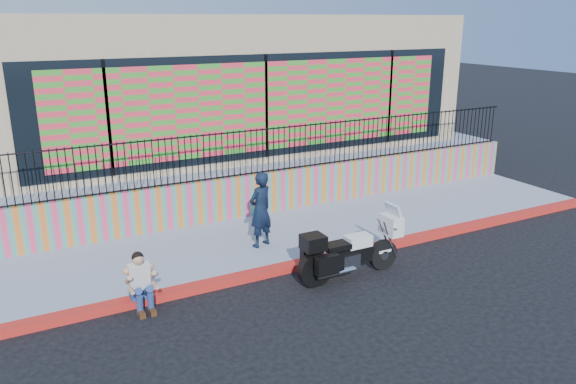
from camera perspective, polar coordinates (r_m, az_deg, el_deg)
ground at (r=12.80m, az=6.02°, el=-6.58°), size 90.00×90.00×0.00m
red_curb at (r=12.77m, az=6.03°, el=-6.27°), size 16.00×0.30×0.15m
sidewalk at (r=14.06m, az=2.29°, el=-3.93°), size 16.00×3.00×0.15m
mural_wall at (r=15.18m, az=-0.71°, el=0.19°), size 16.00×0.20×1.10m
metal_fence at (r=14.89m, az=-0.73°, el=4.42°), size 15.80×0.04×1.20m
elevated_platform at (r=19.72m, az=-7.52°, el=3.81°), size 16.00×10.00×1.25m
storefront_building at (r=19.09m, az=-7.60°, el=11.36°), size 14.00×8.06×4.00m
police_motorcycle at (r=11.61m, az=6.17°, el=-5.88°), size 2.33×0.77×1.45m
police_officer at (r=12.66m, az=-2.82°, el=-1.79°), size 0.74×0.61×1.75m
seated_man at (r=10.74m, az=-14.64°, el=-9.31°), size 0.54×0.71×1.06m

